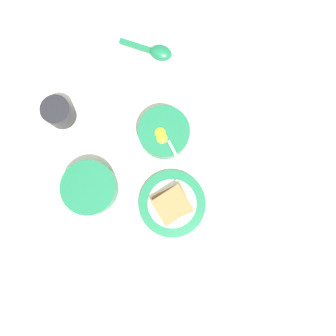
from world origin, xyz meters
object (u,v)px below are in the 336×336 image
(toast_sandwich, at_px, (172,205))
(drinking_cup, at_px, (59,112))
(toast_plate, at_px, (172,204))
(congee_bowl, at_px, (90,188))
(egg_bowl, at_px, (164,133))
(soup_spoon, at_px, (156,51))

(toast_sandwich, bearing_deg, drinking_cup, 156.56)
(toast_plate, distance_m, congee_bowl, 0.22)
(egg_bowl, distance_m, toast_sandwich, 0.19)
(egg_bowl, distance_m, toast_plate, 0.19)
(congee_bowl, bearing_deg, toast_sandwich, 4.16)
(toast_plate, relative_size, soup_spoon, 1.16)
(congee_bowl, bearing_deg, toast_plate, 4.83)
(congee_bowl, bearing_deg, drinking_cup, 128.78)
(egg_bowl, height_order, congee_bowl, egg_bowl)
(egg_bowl, relative_size, congee_bowl, 0.96)
(toast_plate, relative_size, drinking_cup, 2.32)
(egg_bowl, bearing_deg, toast_plate, -67.79)
(egg_bowl, xyz_separation_m, congee_bowl, (-0.15, -0.19, 0.00))
(soup_spoon, bearing_deg, egg_bowl, -69.27)
(toast_plate, xyz_separation_m, drinking_cup, (-0.35, 0.15, 0.03))
(soup_spoon, relative_size, drinking_cup, 2.00)
(egg_bowl, xyz_separation_m, toast_sandwich, (0.07, -0.17, 0.00))
(toast_sandwich, height_order, soup_spoon, toast_sandwich)
(toast_sandwich, bearing_deg, congee_bowl, -175.84)
(toast_sandwich, distance_m, congee_bowl, 0.22)
(toast_sandwich, relative_size, congee_bowl, 0.83)
(toast_sandwich, distance_m, drinking_cup, 0.38)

